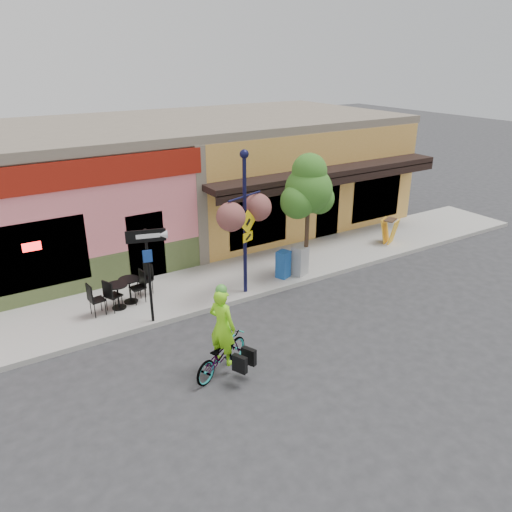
% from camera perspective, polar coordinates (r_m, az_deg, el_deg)
% --- Properties ---
extents(ground, '(90.00, 90.00, 0.00)m').
position_cam_1_polar(ground, '(15.12, 3.38, -4.96)').
color(ground, '#2D2D30').
rests_on(ground, ground).
extents(sidewalk, '(24.00, 3.00, 0.15)m').
position_cam_1_polar(sidewalk, '(16.59, -0.62, -2.06)').
color(sidewalk, '#9E9B93').
rests_on(sidewalk, ground).
extents(curb, '(24.00, 0.12, 0.15)m').
position_cam_1_polar(curb, '(15.49, 2.21, -3.93)').
color(curb, '#A8A59E').
rests_on(curb, ground).
extents(building, '(18.20, 8.20, 4.50)m').
position_cam_1_polar(building, '(20.54, -8.83, 8.90)').
color(building, '#F27780').
rests_on(building, ground).
extents(bicycle, '(1.88, 1.30, 0.93)m').
position_cam_1_polar(bicycle, '(11.72, -4.00, -11.12)').
color(bicycle, '#9A240E').
rests_on(bicycle, ground).
extents(cyclist_rider, '(0.69, 0.80, 1.87)m').
position_cam_1_polar(cyclist_rider, '(11.49, -3.84, -9.11)').
color(cyclist_rider, '#91FF1A').
rests_on(cyclist_rider, ground).
extents(lamp_post, '(1.48, 0.97, 4.32)m').
position_cam_1_polar(lamp_post, '(14.42, -1.29, 3.67)').
color(lamp_post, '#111237').
rests_on(lamp_post, sidewalk).
extents(one_way_sign, '(1.03, 0.49, 2.64)m').
position_cam_1_polar(one_way_sign, '(13.35, -12.11, -2.32)').
color(one_way_sign, black).
rests_on(one_way_sign, sidewalk).
extents(cafe_set_left, '(1.70, 0.99, 0.97)m').
position_cam_1_polar(cafe_set_left, '(14.60, -15.53, -4.07)').
color(cafe_set_left, black).
rests_on(cafe_set_left, sidewalk).
extents(cafe_set_right, '(1.80, 1.40, 0.96)m').
position_cam_1_polar(cafe_set_right, '(14.87, -14.26, -3.44)').
color(cafe_set_right, black).
rests_on(cafe_set_right, sidewalk).
extents(newspaper_box_blue, '(0.51, 0.48, 0.89)m').
position_cam_1_polar(newspaper_box_blue, '(16.04, 3.13, -0.95)').
color(newspaper_box_blue, '#1A51A0').
rests_on(newspaper_box_blue, sidewalk).
extents(newspaper_box_grey, '(0.54, 0.51, 0.96)m').
position_cam_1_polar(newspaper_box_grey, '(16.26, 5.04, -0.52)').
color(newspaper_box_grey, '#A7A7A7').
rests_on(newspaper_box_grey, sidewalk).
extents(street_tree, '(2.00, 2.00, 4.01)m').
position_cam_1_polar(street_tree, '(15.78, 5.91, 4.62)').
color(street_tree, '#3D7A26').
rests_on(street_tree, sidewalk).
extents(sandwich_board, '(0.69, 0.61, 0.94)m').
position_cam_1_polar(sandwich_board, '(19.55, 15.46, 2.69)').
color(sandwich_board, yellow).
rests_on(sandwich_board, sidewalk).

